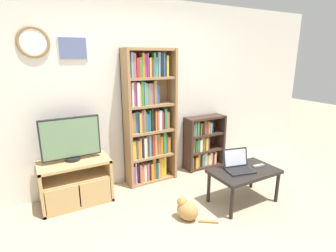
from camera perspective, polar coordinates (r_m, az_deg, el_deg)
ground_plane at (r=2.89m, az=8.22°, el=-24.63°), size 18.00×18.00×0.00m
wall_back at (r=3.81m, az=-7.49°, el=6.94°), size 6.97×0.09×2.60m
tv_stand at (r=3.59m, az=-19.40°, el=-11.39°), size 0.85×0.46×0.57m
television at (r=3.43m, az=-20.41°, el=-2.69°), size 0.70×0.18×0.55m
bookshelf_tall at (r=3.78m, az=-4.36°, el=1.36°), size 0.74×0.28×1.94m
bookshelf_short at (r=4.42m, az=7.37°, el=-3.74°), size 0.69×0.26×0.88m
coffee_table at (r=3.50m, az=16.22°, el=-9.97°), size 0.85×0.51×0.44m
laptop at (r=3.44m, az=14.99°, el=-8.20°), size 0.39×0.34×0.25m
remote_near_laptop at (r=3.64m, az=19.10°, el=-8.15°), size 0.16×0.06×0.02m
cat at (r=3.17m, az=4.08°, el=-17.72°), size 0.43×0.41×0.28m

